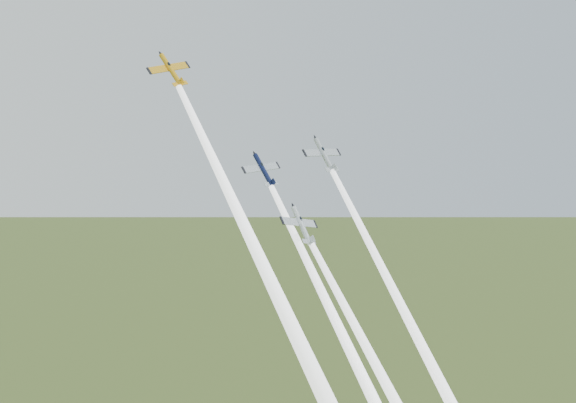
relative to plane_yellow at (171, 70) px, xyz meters
The scene contains 7 objects.
plane_yellow is the anchor object (origin of this frame).
smoke_trail_yellow 32.98m from the plane_yellow, 75.31° to the right, with size 2.49×2.49×59.55m, color white, non-canonical shape.
plane_navy 21.44m from the plane_yellow, ahead, with size 7.66×7.60×1.20m, color #0D1439, non-canonical shape.
smoke_trail_navy 55.42m from the plane_yellow, 48.51° to the right, with size 2.49×2.49×70.83m, color white, non-canonical shape.
plane_silver_right 30.10m from the plane_yellow, ahead, with size 8.50×8.43×1.33m, color #B1B9C0, non-canonical shape.
smoke_trail_silver_right 60.90m from the plane_yellow, 36.62° to the right, with size 2.49×2.49×75.76m, color white, non-canonical shape.
plane_silver_low 30.06m from the plane_yellow, 39.81° to the right, with size 7.97×7.90×1.25m, color silver, non-canonical shape.
Camera 1 is at (-56.39, -101.00, 100.77)m, focal length 45.00 mm.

